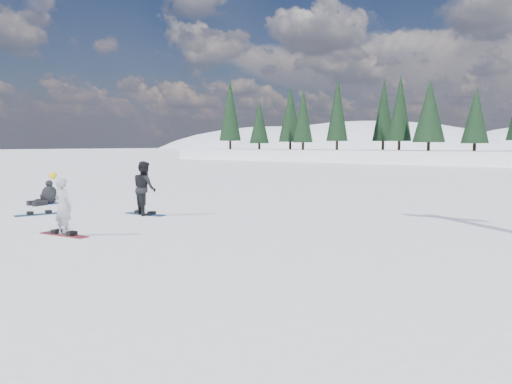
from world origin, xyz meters
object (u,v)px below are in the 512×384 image
Objects in this scene: snowboarder_woman at (63,206)px; snowboard_loose_c at (43,202)px; snowboarder_man at (145,188)px; seated_rider at (48,195)px; gear_bag at (45,199)px; snowboard_loose_a at (39,214)px.

snowboarder_woman is 1.07× the size of snowboard_loose_c.
snowboard_loose_c is (-7.05, 3.46, -0.73)m from snowboarder_woman.
snowboard_loose_c is at bearing -33.04° from snowboarder_woman.
snowboarder_man reaches higher than snowboarder_woman.
seated_rider is at bearing 25.86° from snowboarder_man.
gear_bag reaches higher than snowboard_loose_a.
snowboarder_woman reaches higher than gear_bag.
snowboarder_woman is 7.30m from seated_rider.
snowboarder_man is 3.90× the size of gear_bag.
snowboarder_woman is 3.56× the size of gear_bag.
gear_bag is (-0.70, 0.26, -0.20)m from seated_rider.
seated_rider reaches higher than gear_bag.
snowboard_loose_a is at bearing -28.64° from snowboarder_woman.
snowboard_loose_c is at bearing 24.41° from snowboarder_man.
snowboard_loose_a is at bearing -40.67° from seated_rider.
snowboard_loose_c is (-0.58, 0.11, -0.34)m from seated_rider.
snowboarder_man is 5.95m from gear_bag.
snowboarder_woman is 7.89m from snowboard_loose_c.
gear_bag reaches higher than snowboard_loose_c.
snowboarder_woman is 3.90m from snowboarder_man.
snowboarder_man is (-1.27, 3.69, 0.13)m from snowboarder_woman.
seated_rider is at bearing -34.28° from snowboarder_woman.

